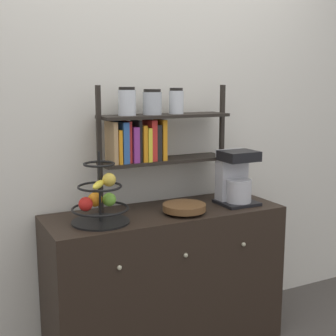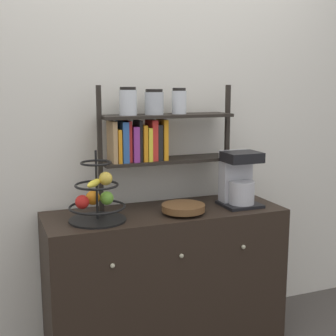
{
  "view_description": "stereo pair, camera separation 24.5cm",
  "coord_description": "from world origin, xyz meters",
  "views": [
    {
      "loc": [
        -1.13,
        -2.04,
        1.53
      ],
      "look_at": [
        0.02,
        0.24,
        1.06
      ],
      "focal_mm": 50.0,
      "sensor_mm": 36.0,
      "label": 1
    },
    {
      "loc": [
        -0.9,
        -2.14,
        1.53
      ],
      "look_at": [
        0.02,
        0.24,
        1.06
      ],
      "focal_mm": 50.0,
      "sensor_mm": 36.0,
      "label": 2
    }
  ],
  "objects": [
    {
      "name": "shelf_hutch",
      "position": [
        -0.04,
        0.37,
        1.25
      ],
      "size": [
        0.81,
        0.2,
        0.7
      ],
      "color": "black",
      "rests_on": "sideboard"
    },
    {
      "name": "coffee_maker",
      "position": [
        0.45,
        0.2,
        0.97
      ],
      "size": [
        0.22,
        0.21,
        0.32
      ],
      "color": "black",
      "rests_on": "sideboard"
    },
    {
      "name": "fruit_stand",
      "position": [
        -0.4,
        0.19,
        0.94
      ],
      "size": [
        0.3,
        0.3,
        0.37
      ],
      "color": "black",
      "rests_on": "sideboard"
    },
    {
      "name": "wall_back",
      "position": [
        0.0,
        0.52,
        1.3
      ],
      "size": [
        7.0,
        0.05,
        2.6
      ],
      "primitive_type": "cube",
      "color": "silver",
      "rests_on": "ground_plane"
    },
    {
      "name": "wooden_bowl",
      "position": [
        0.07,
        0.15,
        0.85
      ],
      "size": [
        0.24,
        0.24,
        0.05
      ],
      "color": "brown",
      "rests_on": "sideboard"
    },
    {
      "name": "sideboard",
      "position": [
        0.0,
        0.24,
        0.41
      ],
      "size": [
        1.34,
        0.49,
        0.82
      ],
      "color": "black",
      "rests_on": "ground_plane"
    }
  ]
}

